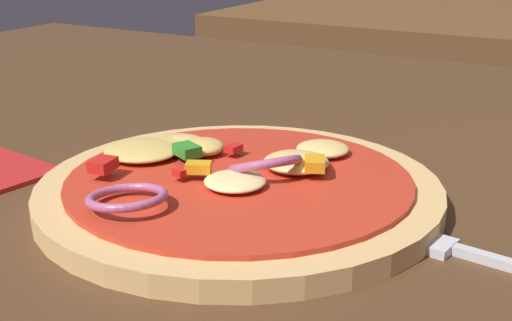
# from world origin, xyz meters

# --- Properties ---
(dining_table) EXTENTS (1.18, 1.01, 0.04)m
(dining_table) POSITION_xyz_m (0.00, 0.00, 0.02)
(dining_table) COLOR #4C301C
(dining_table) RESTS_ON ground
(pizza) EXTENTS (0.24, 0.24, 0.03)m
(pizza) POSITION_xyz_m (0.05, 0.02, 0.05)
(pizza) COLOR tan
(pizza) RESTS_ON dining_table
(fork) EXTENTS (0.19, 0.04, 0.01)m
(fork) POSITION_xyz_m (0.21, 0.00, 0.04)
(fork) COLOR silver
(fork) RESTS_ON dining_table
(background_table) EXTENTS (0.84, 0.63, 0.04)m
(background_table) POSITION_xyz_m (-0.03, 1.01, 0.02)
(background_table) COLOR brown
(background_table) RESTS_ON ground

